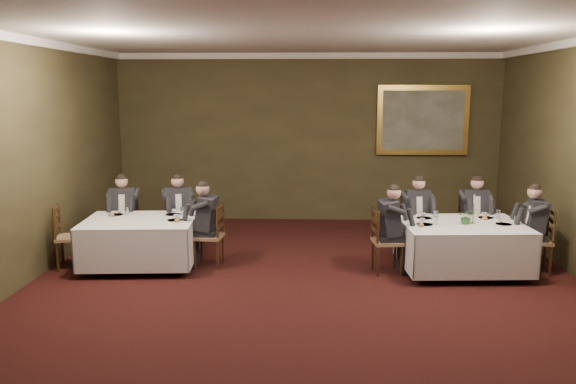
# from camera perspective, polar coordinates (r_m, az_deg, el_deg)

# --- Properties ---
(ground) EXTENTS (10.00, 10.00, 0.00)m
(ground) POSITION_cam_1_polar(r_m,az_deg,el_deg) (7.36, 1.72, -11.62)
(ground) COLOR black
(ground) RESTS_ON ground
(ceiling) EXTENTS (8.00, 10.00, 0.10)m
(ceiling) POSITION_cam_1_polar(r_m,az_deg,el_deg) (6.87, 1.88, 16.58)
(ceiling) COLOR silver
(ceiling) RESTS_ON back_wall
(back_wall) EXTENTS (8.00, 0.10, 3.50)m
(back_wall) POSITION_cam_1_polar(r_m,az_deg,el_deg) (11.87, 2.02, 5.47)
(back_wall) COLOR #352F1A
(back_wall) RESTS_ON ground
(front_wall) EXTENTS (8.00, 0.10, 3.50)m
(front_wall) POSITION_cam_1_polar(r_m,az_deg,el_deg) (2.08, 0.46, -18.24)
(front_wall) COLOR #352F1A
(front_wall) RESTS_ON ground
(crown_molding) EXTENTS (8.00, 10.00, 0.12)m
(crown_molding) POSITION_cam_1_polar(r_m,az_deg,el_deg) (6.87, 1.88, 16.08)
(crown_molding) COLOR white
(crown_molding) RESTS_ON back_wall
(table_main) EXTENTS (1.90, 1.49, 0.67)m
(table_main) POSITION_cam_1_polar(r_m,az_deg,el_deg) (8.97, 17.24, -5.02)
(table_main) COLOR black
(table_main) RESTS_ON ground
(table_second) EXTENTS (1.80, 1.43, 0.67)m
(table_second) POSITION_cam_1_polar(r_m,az_deg,el_deg) (9.12, -14.77, -4.65)
(table_second) COLOR black
(table_second) RESTS_ON ground
(chair_main_backleft) EXTENTS (0.52, 0.50, 1.00)m
(chair_main_backleft) POSITION_cam_1_polar(r_m,az_deg,el_deg) (9.75, 12.71, -4.60)
(chair_main_backleft) COLOR olive
(chair_main_backleft) RESTS_ON ground
(diner_main_backleft) EXTENTS (0.49, 0.55, 1.35)m
(diner_main_backleft) POSITION_cam_1_polar(r_m,az_deg,el_deg) (9.68, 12.79, -3.31)
(diner_main_backleft) COLOR black
(diner_main_backleft) RESTS_ON chair_main_backleft
(chair_main_backright) EXTENTS (0.46, 0.44, 1.00)m
(chair_main_backright) POSITION_cam_1_polar(r_m,az_deg,el_deg) (10.03, 18.18, -4.45)
(chair_main_backright) COLOR olive
(chair_main_backright) RESTS_ON ground
(diner_main_backright) EXTENTS (0.44, 0.50, 1.35)m
(diner_main_backright) POSITION_cam_1_polar(r_m,az_deg,el_deg) (9.96, 18.28, -3.20)
(diner_main_backright) COLOR black
(diner_main_backright) RESTS_ON chair_main_backright
(chair_main_endleft) EXTENTS (0.47, 0.48, 1.00)m
(chair_main_endleft) POSITION_cam_1_polar(r_m,az_deg,el_deg) (8.72, 9.91, -6.26)
(chair_main_endleft) COLOR olive
(chair_main_endleft) RESTS_ON ground
(diner_main_endleft) EXTENTS (0.52, 0.45, 1.35)m
(diner_main_endleft) POSITION_cam_1_polar(r_m,az_deg,el_deg) (8.67, 10.04, -4.81)
(diner_main_endleft) COLOR black
(diner_main_endleft) RESTS_ON chair_main_endleft
(chair_main_endright) EXTENTS (0.49, 0.50, 1.00)m
(chair_main_endright) POSITION_cam_1_polar(r_m,az_deg,el_deg) (9.44, 23.89, -5.74)
(chair_main_endright) COLOR olive
(chair_main_endright) RESTS_ON ground
(diner_main_endright) EXTENTS (0.54, 0.47, 1.35)m
(diner_main_endright) POSITION_cam_1_polar(r_m,az_deg,el_deg) (9.38, 23.92, -4.39)
(diner_main_endright) COLOR black
(diner_main_endright) RESTS_ON chair_main_endright
(chair_sec_backleft) EXTENTS (0.48, 0.47, 1.00)m
(chair_sec_backleft) POSITION_cam_1_polar(r_m,az_deg,el_deg) (10.10, -16.18, -4.24)
(chair_sec_backleft) COLOR olive
(chair_sec_backleft) RESTS_ON ground
(diner_sec_backleft) EXTENTS (0.45, 0.52, 1.35)m
(diner_sec_backleft) POSITION_cam_1_polar(r_m,az_deg,el_deg) (10.03, -16.26, -3.00)
(diner_sec_backleft) COLOR black
(diner_sec_backleft) RESTS_ON chair_sec_backleft
(chair_sec_backright) EXTENTS (0.55, 0.54, 1.00)m
(chair_sec_backright) POSITION_cam_1_polar(r_m,az_deg,el_deg) (9.91, -11.02, -4.29)
(chair_sec_backright) COLOR olive
(chair_sec_backright) RESTS_ON ground
(diner_sec_backright) EXTENTS (0.53, 0.58, 1.35)m
(diner_sec_backright) POSITION_cam_1_polar(r_m,az_deg,el_deg) (9.84, -11.06, -3.02)
(diner_sec_backright) COLOR black
(diner_sec_backright) RESTS_ON chair_sec_backright
(chair_sec_endright) EXTENTS (0.45, 0.47, 1.00)m
(chair_sec_endright) POSITION_cam_1_polar(r_m,az_deg,el_deg) (8.98, -7.94, -5.72)
(chair_sec_endright) COLOR olive
(chair_sec_endright) RESTS_ON ground
(diner_sec_endright) EXTENTS (0.51, 0.44, 1.35)m
(diner_sec_endright) POSITION_cam_1_polar(r_m,az_deg,el_deg) (8.92, -8.05, -4.31)
(diner_sec_endright) COLOR black
(diner_sec_endright) RESTS_ON chair_sec_endright
(chair_sec_endleft) EXTENTS (0.51, 0.52, 1.00)m
(chair_sec_endleft) POSITION_cam_1_polar(r_m,az_deg,el_deg) (9.46, -21.17, -5.51)
(chair_sec_endleft) COLOR olive
(chair_sec_endleft) RESTS_ON ground
(centerpiece) EXTENTS (0.27, 0.26, 0.25)m
(centerpiece) POSITION_cam_1_polar(r_m,az_deg,el_deg) (8.84, 17.68, -2.33)
(centerpiece) COLOR #2D5926
(centerpiece) RESTS_ON table_main
(candlestick) EXTENTS (0.07, 0.07, 0.45)m
(candlestick) POSITION_cam_1_polar(r_m,az_deg,el_deg) (8.92, 18.32, -1.98)
(candlestick) COLOR #AC7B34
(candlestick) RESTS_ON table_main
(place_setting_table_main) EXTENTS (0.33, 0.32, 0.14)m
(place_setting_table_main) POSITION_cam_1_polar(r_m,az_deg,el_deg) (9.14, 13.96, -2.34)
(place_setting_table_main) COLOR white
(place_setting_table_main) RESTS_ON table_main
(place_setting_table_second) EXTENTS (0.33, 0.31, 0.14)m
(place_setting_table_second) POSITION_cam_1_polar(r_m,az_deg,el_deg) (9.50, -16.75, -2.00)
(place_setting_table_second) COLOR white
(place_setting_table_second) RESTS_ON table_second
(painting) EXTENTS (1.88, 0.09, 1.43)m
(painting) POSITION_cam_1_polar(r_m,az_deg,el_deg) (12.01, 13.52, 7.10)
(painting) COLOR tan
(painting) RESTS_ON back_wall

